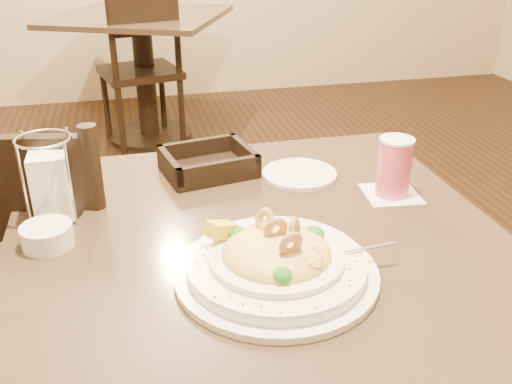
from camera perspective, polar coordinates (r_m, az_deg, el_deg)
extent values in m
cube|color=#493929|center=(1.04, 0.26, -5.15)|extent=(0.90, 0.90, 0.03)
cylinder|color=black|center=(3.70, -10.53, 5.65)|extent=(0.52, 0.52, 0.03)
cylinder|color=black|center=(3.59, -11.00, 11.09)|extent=(0.12, 0.12, 0.70)
cube|color=#493929|center=(3.52, -11.53, 16.82)|extent=(1.19, 1.19, 0.03)
cube|color=black|center=(1.53, -19.41, -8.63)|extent=(0.49, 0.49, 0.04)
cylinder|color=black|center=(1.77, -10.98, -11.70)|extent=(0.04, 0.04, 0.43)
cylinder|color=black|center=(1.86, -22.22, -11.29)|extent=(0.04, 0.04, 0.43)
cylinder|color=black|center=(1.21, -15.25, -3.90)|extent=(0.04, 0.04, 0.46)
cube|color=black|center=(1.22, -24.06, 0.23)|extent=(0.36, 0.10, 0.22)
cube|color=black|center=(3.46, -11.54, 11.67)|extent=(0.50, 0.50, 0.04)
cylinder|color=black|center=(3.73, -9.31, 9.17)|extent=(0.04, 0.04, 0.43)
cylinder|color=black|center=(3.65, -14.73, 8.26)|extent=(0.04, 0.04, 0.43)
cylinder|color=black|center=(3.41, -7.42, 7.64)|extent=(0.04, 0.04, 0.43)
cylinder|color=black|center=(3.32, -13.31, 6.62)|extent=(0.04, 0.04, 0.43)
cylinder|color=black|center=(3.29, -7.92, 15.68)|extent=(0.04, 0.04, 0.46)
cylinder|color=black|center=(3.19, -14.23, 14.84)|extent=(0.04, 0.04, 0.46)
cube|color=black|center=(3.22, -11.19, 17.03)|extent=(0.36, 0.11, 0.22)
cylinder|color=white|center=(0.93, 2.04, -8.12)|extent=(0.33, 0.33, 0.01)
cylinder|color=white|center=(0.92, 2.05, -7.27)|extent=(0.29, 0.29, 0.02)
cylinder|color=white|center=(0.91, 2.07, -6.46)|extent=(0.22, 0.22, 0.01)
ellipsoid|color=#DDBD50|center=(0.91, 2.07, -6.13)|extent=(0.17, 0.17, 0.06)
cube|color=yellow|center=(0.94, -3.55, -3.79)|extent=(0.06, 0.05, 0.04)
cube|color=silver|center=(0.94, 10.44, -5.68)|extent=(0.12, 0.01, 0.01)
cube|color=silver|center=(0.92, 6.60, -6.03)|extent=(0.03, 0.02, 0.00)
torus|color=#DDBD50|center=(0.90, 4.81, -5.54)|extent=(0.05, 0.05, 0.02)
torus|color=#DDBD50|center=(0.90, 1.56, -4.68)|extent=(0.04, 0.04, 0.02)
torus|color=#DDBD50|center=(0.94, 0.64, -2.79)|extent=(0.04, 0.03, 0.02)
torus|color=#DDBD50|center=(0.86, 4.12, -6.31)|extent=(0.05, 0.05, 0.01)
torus|color=#DDBD50|center=(0.88, 3.13, -6.78)|extent=(0.04, 0.04, 0.02)
torus|color=#DDBD50|center=(0.88, 1.33, -6.52)|extent=(0.05, 0.05, 0.01)
torus|color=#DDBD50|center=(0.90, 2.95, -5.82)|extent=(0.06, 0.06, 0.02)
torus|color=#DDBD50|center=(0.88, 2.73, -6.57)|extent=(0.04, 0.04, 0.02)
torus|color=#DDBD50|center=(0.93, 0.46, -4.77)|extent=(0.05, 0.05, 0.03)
torus|color=#DDBD50|center=(0.87, 5.43, -6.39)|extent=(0.05, 0.06, 0.03)
torus|color=#DDBD50|center=(0.94, 4.67, -4.35)|extent=(0.05, 0.05, 0.02)
torus|color=#DDBD50|center=(0.86, 2.58, -7.18)|extent=(0.04, 0.03, 0.03)
torus|color=#DDBD50|center=(0.89, 2.29, -5.07)|extent=(0.05, 0.05, 0.02)
torus|color=#DDBD50|center=(0.91, 0.99, -4.97)|extent=(0.05, 0.05, 0.02)
torus|color=#DDBD50|center=(0.88, 0.93, -5.08)|extent=(0.03, 0.03, 0.01)
torus|color=#DDBD50|center=(0.90, 2.01, -5.24)|extent=(0.05, 0.04, 0.03)
torus|color=#DDBD50|center=(0.89, 3.59, -6.34)|extent=(0.04, 0.04, 0.02)
torus|color=#DDBD50|center=(0.89, 2.15, -5.09)|extent=(0.04, 0.04, 0.02)
torus|color=tan|center=(0.85, 3.50, -5.21)|extent=(0.04, 0.03, 0.04)
torus|color=tan|center=(0.89, 3.87, -3.78)|extent=(0.04, 0.04, 0.04)
torus|color=tan|center=(0.89, 1.97, -3.73)|extent=(0.04, 0.02, 0.04)
torus|color=tan|center=(0.91, 0.87, -2.88)|extent=(0.04, 0.05, 0.04)
ellipsoid|color=#1B5F15|center=(0.94, 5.75, -4.26)|extent=(0.04, 0.04, 0.03)
ellipsoid|color=#1B5F15|center=(0.94, -1.74, -4.26)|extent=(0.03, 0.03, 0.02)
ellipsoid|color=#1B5F15|center=(0.84, 2.63, -8.30)|extent=(0.03, 0.03, 0.02)
cube|color=#266619|center=(1.01, 0.53, -3.01)|extent=(0.00, 0.00, 0.00)
cube|color=#266619|center=(1.01, 0.62, -3.03)|extent=(0.00, 0.00, 0.00)
cube|color=#266619|center=(0.81, -1.33, -11.19)|extent=(0.00, 0.00, 0.00)
cube|color=#266619|center=(0.83, -2.65, -10.45)|extent=(0.00, 0.00, 0.00)
cube|color=#266619|center=(0.92, -5.30, -6.33)|extent=(0.00, 0.00, 0.00)
cube|color=#266619|center=(1.01, 1.02, -3.08)|extent=(0.00, 0.00, 0.00)
cube|color=#266619|center=(0.95, -4.18, -5.33)|extent=(0.00, 0.00, 0.00)
cube|color=#266619|center=(1.01, 2.05, -3.29)|extent=(0.00, 0.00, 0.00)
cube|color=#266619|center=(0.90, 9.38, -7.56)|extent=(0.00, 0.00, 0.00)
cube|color=#266619|center=(0.83, -4.15, -10.43)|extent=(0.00, 0.00, 0.00)
cube|color=#266619|center=(0.87, 9.37, -8.70)|extent=(0.00, 0.00, 0.00)
cube|color=#266619|center=(0.86, 9.40, -9.23)|extent=(0.00, 0.00, 0.00)
cube|color=#266619|center=(0.81, 0.50, -11.37)|extent=(0.00, 0.00, 0.00)
cube|color=#266619|center=(0.80, 2.44, -11.92)|extent=(0.00, 0.00, 0.00)
cube|color=#266619|center=(0.92, 10.01, -6.79)|extent=(0.00, 0.00, 0.00)
cube|color=#266619|center=(0.81, 5.98, -11.39)|extent=(0.00, 0.00, 0.00)
cube|color=#266619|center=(0.89, -5.62, -7.70)|extent=(0.00, 0.00, 0.00)
cube|color=#266619|center=(0.91, -6.02, -6.91)|extent=(0.00, 0.00, 0.00)
cube|color=white|center=(1.22, 13.35, -0.20)|extent=(0.12, 0.12, 0.00)
cylinder|color=#EC5370|center=(1.19, 13.64, 2.41)|extent=(0.07, 0.07, 0.12)
cylinder|color=white|center=(1.17, 13.95, 5.07)|extent=(0.07, 0.07, 0.01)
cube|color=black|center=(1.29, -4.77, 2.27)|extent=(0.22, 0.19, 0.01)
cube|color=black|center=(1.31, -1.15, 3.99)|extent=(0.04, 0.16, 0.04)
cube|color=black|center=(1.26, -8.64, 2.68)|extent=(0.04, 0.16, 0.04)
cube|color=black|center=(1.34, -5.86, 4.43)|extent=(0.19, 0.05, 0.04)
cube|color=black|center=(1.22, -3.67, 2.17)|extent=(0.19, 0.05, 0.04)
cylinder|color=silver|center=(1.17, -19.36, -2.21)|extent=(0.10, 0.10, 0.01)
torus|color=silver|center=(1.10, -20.56, 4.99)|extent=(0.10, 0.10, 0.01)
cube|color=white|center=(1.14, -19.84, 0.66)|extent=(0.08, 0.08, 0.12)
cylinder|color=silver|center=(1.10, -22.18, 0.37)|extent=(0.01, 0.01, 0.16)
cylinder|color=silver|center=(1.09, -18.06, 0.80)|extent=(0.01, 0.01, 0.16)
cylinder|color=silver|center=(1.17, -21.73, 2.02)|extent=(0.01, 0.01, 0.16)
cylinder|color=silver|center=(1.16, -17.87, 2.44)|extent=(0.01, 0.01, 0.16)
cylinder|color=white|center=(1.27, 4.34, 1.79)|extent=(0.21, 0.21, 0.01)
cylinder|color=white|center=(1.06, -20.15, -4.12)|extent=(0.12, 0.12, 0.04)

